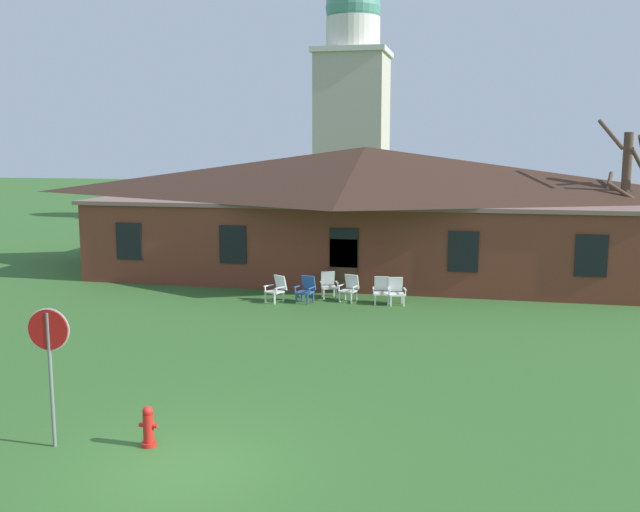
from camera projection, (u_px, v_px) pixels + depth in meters
The scene contains 12 objects.
ground_plane at pixel (182, 469), 12.63m from camera, with size 200.00×200.00×0.00m, color #336028.
brick_building at pixel (365, 209), 32.01m from camera, with size 23.14×10.40×5.55m.
dome_tower at pixel (353, 109), 51.32m from camera, with size 5.18×5.18×17.98m.
stop_sign at pixel (49, 349), 13.28m from camera, with size 0.80×0.13×2.67m.
lawn_chair_by_porch at pixel (277, 288), 26.03m from camera, with size 0.83×0.86×0.96m.
lawn_chair_near_door at pixel (306, 289), 25.96m from camera, with size 0.74×0.78×0.96m.
lawn_chair_left_end at pixel (329, 284), 26.85m from camera, with size 0.77×0.82×0.96m.
lawn_chair_middle at pixel (350, 287), 26.17m from camera, with size 0.74×0.79×0.96m.
lawn_chair_right_end at pixel (382, 290), 25.77m from camera, with size 0.71×0.74×0.96m.
lawn_chair_far_side at pixel (396, 290), 25.63m from camera, with size 0.74×0.79×0.96m.
bare_tree_beside_building at pixel (624, 200), 28.67m from camera, with size 2.10×1.98×6.65m.
fire_hydrant at pixel (148, 427), 13.52m from camera, with size 0.36×0.28×0.79m.
Camera 1 is at (4.95, -11.10, 5.63)m, focal length 40.39 mm.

